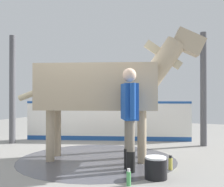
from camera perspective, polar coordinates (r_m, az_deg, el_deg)
ground_plane at (r=5.60m, az=-7.40°, el=-13.39°), size 16.00×16.00×0.02m
wet_patch at (r=5.54m, az=-3.10°, el=-13.41°), size 3.08×3.08×0.00m
barrier_wall at (r=7.66m, az=-0.90°, el=-5.99°), size 4.35×1.54×1.09m
roof_post_near at (r=7.17m, az=18.46°, el=0.90°), size 0.16×0.16×2.82m
roof_post_far at (r=7.64m, az=-19.97°, el=0.83°), size 0.16×0.16×2.82m
horse at (r=5.38m, az=-1.70°, el=1.45°), size 3.55×1.58×2.55m
handler at (r=4.60m, az=3.63°, el=-3.66°), size 0.44×0.61×1.70m
wash_bucket at (r=4.32m, az=9.08°, el=-14.98°), size 0.34×0.34×0.33m
bottle_shampoo at (r=4.85m, az=12.03°, el=-13.98°), size 0.07×0.07×0.24m
bottle_spray at (r=3.98m, az=3.48°, el=-17.07°), size 0.06×0.06×0.24m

